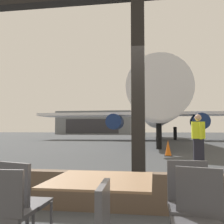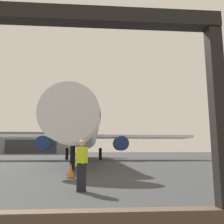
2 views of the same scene
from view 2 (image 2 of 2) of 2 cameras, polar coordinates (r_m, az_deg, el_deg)
ground_plane at (r=43.41m, az=-7.15°, el=-10.99°), size 220.00×220.00×0.00m
airplane at (r=31.57m, az=-7.05°, el=-5.23°), size 30.42×36.45×10.47m
ground_crew_worker at (r=8.28m, az=-7.35°, el=-12.53°), size 0.40×0.56×1.74m
traffic_cone at (r=12.38m, az=-10.03°, el=-13.87°), size 0.36×0.36×0.75m
distant_hangar at (r=84.76m, az=-17.95°, el=-7.35°), size 22.65×13.79×7.01m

